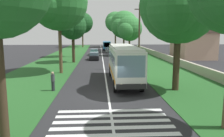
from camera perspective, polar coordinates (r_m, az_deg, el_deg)
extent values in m
plane|color=#262628|center=(18.05, -0.90, -7.27)|extent=(160.00, 160.00, 0.00)
cube|color=#235623|center=(33.55, -16.16, 0.02)|extent=(120.00, 8.00, 0.04)
cube|color=#235623|center=(33.90, 11.98, 0.27)|extent=(120.00, 8.00, 0.04)
cube|color=silver|center=(32.72, -2.02, 0.12)|extent=(110.00, 0.16, 0.01)
cube|color=silver|center=(23.10, 2.98, 1.64)|extent=(11.00, 2.50, 2.90)
cube|color=slate|center=(23.34, 2.91, 3.01)|extent=(9.68, 2.54, 0.85)
cube|color=slate|center=(17.69, 4.92, 0.49)|extent=(0.08, 2.20, 1.74)
cube|color=orange|center=(23.25, 2.96, -0.80)|extent=(10.78, 2.53, 0.36)
cube|color=silver|center=(22.96, 3.01, 5.46)|extent=(10.56, 2.30, 0.18)
cube|color=black|center=(17.88, 4.91, -4.58)|extent=(0.16, 2.40, 0.40)
sphere|color=#F2EDCC|center=(17.81, 2.31, -4.18)|extent=(0.24, 0.24, 0.24)
sphere|color=#F2EDCC|center=(18.04, 7.42, -4.08)|extent=(0.24, 0.24, 0.24)
cylinder|color=black|center=(19.45, 0.82, -4.39)|extent=(1.10, 0.32, 1.10)
cylinder|color=black|center=(26.69, -0.32, -0.71)|extent=(1.10, 0.32, 1.10)
cylinder|color=black|center=(19.75, 7.51, -4.27)|extent=(1.10, 0.32, 1.10)
cylinder|color=black|center=(26.91, 4.57, -0.66)|extent=(1.10, 0.32, 1.10)
cube|color=silver|center=(11.75, 0.56, -16.50)|extent=(0.45, 6.80, 0.01)
cube|color=silver|center=(12.56, 0.28, -14.73)|extent=(0.45, 6.80, 0.01)
cube|color=silver|center=(13.39, 0.03, -13.18)|extent=(0.45, 6.80, 0.01)
cube|color=silver|center=(14.23, -0.19, -11.82)|extent=(0.45, 6.80, 0.01)
cube|color=silver|center=(15.07, -0.38, -10.60)|extent=(0.45, 6.80, 0.01)
cube|color=black|center=(43.00, -4.52, 2.94)|extent=(4.30, 1.75, 0.70)
cube|color=slate|center=(42.84, -4.53, 3.76)|extent=(2.00, 1.61, 0.55)
cylinder|color=black|center=(41.71, -5.63, 2.45)|extent=(0.64, 0.22, 0.64)
cylinder|color=black|center=(44.39, -5.49, 2.85)|extent=(0.64, 0.22, 0.64)
cylinder|color=black|center=(41.68, -3.48, 2.47)|extent=(0.64, 0.22, 0.64)
cylinder|color=black|center=(44.36, -3.47, 2.87)|extent=(0.64, 0.22, 0.64)
cube|color=#145933|center=(51.85, -4.52, 3.98)|extent=(4.30, 1.75, 0.70)
cube|color=slate|center=(51.70, -4.53, 4.66)|extent=(2.00, 1.61, 0.55)
cylinder|color=black|center=(50.54, -5.43, 3.60)|extent=(0.64, 0.22, 0.64)
cylinder|color=black|center=(53.23, -5.33, 3.88)|extent=(0.64, 0.22, 0.64)
cylinder|color=black|center=(50.51, -3.66, 3.62)|extent=(0.64, 0.22, 0.64)
cylinder|color=black|center=(53.20, -3.65, 3.89)|extent=(0.64, 0.22, 0.64)
cube|color=gray|center=(58.03, -0.81, 4.54)|extent=(4.30, 1.75, 0.70)
cube|color=slate|center=(57.89, -0.81, 5.15)|extent=(2.00, 1.61, 0.55)
cylinder|color=black|center=(56.68, -1.54, 4.22)|extent=(0.64, 0.22, 0.64)
cylinder|color=black|center=(59.37, -1.62, 4.44)|extent=(0.64, 0.22, 0.64)
cylinder|color=black|center=(56.75, 0.04, 4.23)|extent=(0.64, 0.22, 0.64)
cylinder|color=black|center=(59.43, -0.11, 4.45)|extent=(0.64, 0.22, 0.64)
cube|color=teal|center=(66.66, -1.36, 5.94)|extent=(6.00, 2.10, 2.10)
cube|color=slate|center=(66.84, -1.37, 6.28)|extent=(5.04, 2.13, 0.70)
cube|color=slate|center=(63.68, -1.27, 5.99)|extent=(0.06, 1.76, 1.18)
cylinder|color=black|center=(64.81, -2.14, 4.88)|extent=(0.76, 0.24, 0.76)
cylinder|color=black|center=(68.60, -2.21, 5.11)|extent=(0.76, 0.24, 0.76)
cylinder|color=black|center=(64.87, -0.46, 4.89)|extent=(0.76, 0.24, 0.76)
cylinder|color=black|center=(68.66, -0.62, 5.12)|extent=(0.76, 0.24, 0.76)
cylinder|color=brown|center=(28.87, -12.92, 5.57)|extent=(0.41, 0.41, 6.80)
sphere|color=#286B2D|center=(29.06, -13.30, 16.09)|extent=(6.99, 6.99, 6.99)
sphere|color=#286B2D|center=(31.06, -12.58, 14.67)|extent=(4.89, 4.89, 4.89)
sphere|color=#286B2D|center=(27.49, -16.13, 15.30)|extent=(4.33, 4.33, 4.33)
cylinder|color=brown|center=(48.12, -9.71, 6.39)|extent=(0.41, 0.41, 5.84)
sphere|color=#286B2D|center=(48.12, -9.85, 11.31)|extent=(4.41, 4.41, 4.41)
sphere|color=#286B2D|center=(49.42, -9.66, 10.87)|extent=(2.88, 2.88, 2.88)
sphere|color=#286B2D|center=(47.09, -10.80, 10.94)|extent=(3.15, 3.15, 3.15)
cylinder|color=brown|center=(81.10, -7.40, 7.66)|extent=(0.49, 0.49, 6.39)
sphere|color=#19471E|center=(81.15, -7.48, 11.35)|extent=(7.36, 7.36, 7.36)
sphere|color=#19471E|center=(83.33, -7.36, 10.91)|extent=(4.28, 4.28, 4.28)
sphere|color=#19471E|center=(79.38, -8.37, 10.98)|extent=(4.76, 4.76, 4.76)
cylinder|color=#3D2D1E|center=(39.07, -9.72, 5.09)|extent=(0.50, 0.50, 4.86)
sphere|color=#19471E|center=(39.00, -9.86, 10.50)|extent=(4.57, 4.57, 4.57)
sphere|color=#19471E|center=(40.35, -9.63, 9.97)|extent=(2.85, 2.85, 2.85)
sphere|color=#19471E|center=(37.94, -11.09, 10.00)|extent=(2.98, 2.98, 2.98)
cylinder|color=#3D2D1E|center=(11.49, -26.30, -2.45)|extent=(0.44, 0.44, 5.85)
cylinder|color=#3D2D1E|center=(20.50, 15.98, 2.41)|extent=(0.56, 0.56, 5.57)
sphere|color=#286B2D|center=(20.52, 16.56, 15.35)|extent=(6.70, 6.70, 6.70)
sphere|color=#286B2D|center=(22.36, 14.72, 13.58)|extent=(3.88, 3.88, 3.88)
sphere|color=#286B2D|center=(18.56, 15.28, 14.55)|extent=(4.16, 4.16, 4.16)
cylinder|color=#3D2D1E|center=(80.39, 0.86, 7.85)|extent=(0.54, 0.54, 6.75)
sphere|color=#337A38|center=(80.46, 0.87, 11.66)|extent=(7.18, 7.18, 7.18)
sphere|color=#337A38|center=(82.59, 0.76, 11.22)|extent=(4.52, 4.52, 4.52)
sphere|color=#337A38|center=(78.58, 0.17, 11.33)|extent=(4.98, 4.98, 4.98)
cylinder|color=brown|center=(50.59, 4.40, 5.81)|extent=(0.41, 0.41, 4.41)
sphere|color=#337A38|center=(50.52, 4.45, 10.03)|extent=(5.53, 5.53, 5.53)
sphere|color=#337A38|center=(52.15, 4.20, 9.54)|extent=(3.10, 3.10, 3.10)
sphere|color=#337A38|center=(49.03, 3.69, 9.58)|extent=(3.62, 3.62, 3.62)
cylinder|color=brown|center=(59.15, 3.00, 6.62)|extent=(0.43, 0.43, 5.10)
sphere|color=#337A38|center=(59.14, 3.03, 10.98)|extent=(7.10, 7.10, 7.10)
sphere|color=#337A38|center=(61.24, 2.80, 10.42)|extent=(4.29, 4.29, 4.29)
sphere|color=#337A38|center=(57.25, 2.15, 10.52)|extent=(4.41, 4.41, 4.41)
cylinder|color=#473828|center=(31.13, 6.88, 7.73)|extent=(0.24, 0.24, 8.71)
cube|color=#3D3326|center=(31.28, 7.01, 14.62)|extent=(0.12, 1.40, 0.12)
cube|color=#B2A893|center=(39.55, 14.87, 2.20)|extent=(70.00, 0.40, 1.07)
cube|color=tan|center=(48.26, 19.58, 5.48)|extent=(8.90, 6.30, 5.02)
cube|color=brown|center=(48.20, 19.78, 9.14)|extent=(9.50, 6.90, 1.16)
cylinder|color=#26262D|center=(20.45, -14.64, -4.27)|extent=(0.28, 0.28, 0.85)
cylinder|color=#3F3F47|center=(20.30, -14.73, -2.28)|extent=(0.34, 0.34, 0.60)
sphere|color=tan|center=(20.22, -14.77, -1.11)|extent=(0.24, 0.24, 0.24)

